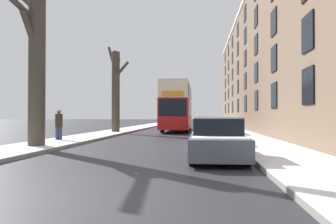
{
  "coord_description": "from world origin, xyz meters",
  "views": [
    {
      "loc": [
        2.21,
        -5.66,
        1.46
      ],
      "look_at": [
        -0.33,
        20.97,
        1.82
      ],
      "focal_mm": 35.0,
      "sensor_mm": 36.0,
      "label": 1
    }
  ],
  "objects_px": {
    "parked_car_1": "(212,134)",
    "bare_tree_left_0": "(36,52)",
    "bare_tree_left_1": "(116,89)",
    "parked_car_0": "(217,140)",
    "double_decker_bus": "(177,105)",
    "pedestrian_left_sidewalk": "(59,124)",
    "parked_car_3": "(207,126)",
    "parked_car_2": "(208,129)"
  },
  "relations": [
    {
      "from": "bare_tree_left_0",
      "to": "double_decker_bus",
      "type": "relative_size",
      "value": 0.77
    },
    {
      "from": "double_decker_bus",
      "to": "parked_car_0",
      "type": "bearing_deg",
      "value": -82.68
    },
    {
      "from": "bare_tree_left_0",
      "to": "parked_car_3",
      "type": "height_order",
      "value": "bare_tree_left_0"
    },
    {
      "from": "pedestrian_left_sidewalk",
      "to": "double_decker_bus",
      "type": "bearing_deg",
      "value": -122.22
    },
    {
      "from": "parked_car_1",
      "to": "bare_tree_left_1",
      "type": "bearing_deg",
      "value": 123.81
    },
    {
      "from": "parked_car_0",
      "to": "parked_car_1",
      "type": "bearing_deg",
      "value": 90.0
    },
    {
      "from": "double_decker_bus",
      "to": "parked_car_3",
      "type": "bearing_deg",
      "value": -64.19
    },
    {
      "from": "bare_tree_left_1",
      "to": "parked_car_0",
      "type": "bearing_deg",
      "value": -65.01
    },
    {
      "from": "parked_car_1",
      "to": "parked_car_3",
      "type": "height_order",
      "value": "parked_car_3"
    },
    {
      "from": "bare_tree_left_1",
      "to": "pedestrian_left_sidewalk",
      "type": "distance_m",
      "value": 10.22
    },
    {
      "from": "bare_tree_left_0",
      "to": "bare_tree_left_1",
      "type": "xyz_separation_m",
      "value": [
        0.13,
        13.56,
        -0.52
      ]
    },
    {
      "from": "parked_car_1",
      "to": "parked_car_0",
      "type": "bearing_deg",
      "value": -90.0
    },
    {
      "from": "bare_tree_left_0",
      "to": "parked_car_0",
      "type": "bearing_deg",
      "value": -21.14
    },
    {
      "from": "pedestrian_left_sidewalk",
      "to": "bare_tree_left_1",
      "type": "bearing_deg",
      "value": -105.12
    },
    {
      "from": "bare_tree_left_0",
      "to": "bare_tree_left_1",
      "type": "bearing_deg",
      "value": 89.46
    },
    {
      "from": "bare_tree_left_1",
      "to": "parked_car_2",
      "type": "xyz_separation_m",
      "value": [
        7.74,
        -5.98,
        -3.17
      ]
    },
    {
      "from": "bare_tree_left_1",
      "to": "double_decker_bus",
      "type": "distance_m",
      "value": 7.06
    },
    {
      "from": "bare_tree_left_1",
      "to": "parked_car_0",
      "type": "relative_size",
      "value": 1.99
    },
    {
      "from": "parked_car_0",
      "to": "parked_car_2",
      "type": "relative_size",
      "value": 0.93
    },
    {
      "from": "bare_tree_left_1",
      "to": "parked_car_2",
      "type": "distance_m",
      "value": 10.29
    },
    {
      "from": "double_decker_bus",
      "to": "parked_car_3",
      "type": "relative_size",
      "value": 2.66
    },
    {
      "from": "parked_car_1",
      "to": "double_decker_bus",
      "type": "bearing_deg",
      "value": 99.54
    },
    {
      "from": "bare_tree_left_0",
      "to": "parked_car_1",
      "type": "relative_size",
      "value": 2.05
    },
    {
      "from": "pedestrian_left_sidewalk",
      "to": "parked_car_3",
      "type": "bearing_deg",
      "value": -144.34
    },
    {
      "from": "bare_tree_left_1",
      "to": "parked_car_1",
      "type": "bearing_deg",
      "value": -56.19
    },
    {
      "from": "parked_car_0",
      "to": "pedestrian_left_sidewalk",
      "type": "height_order",
      "value": "pedestrian_left_sidewalk"
    },
    {
      "from": "parked_car_0",
      "to": "parked_car_2",
      "type": "distance_m",
      "value": 10.62
    },
    {
      "from": "bare_tree_left_0",
      "to": "bare_tree_left_1",
      "type": "distance_m",
      "value": 13.57
    },
    {
      "from": "double_decker_bus",
      "to": "pedestrian_left_sidewalk",
      "type": "height_order",
      "value": "double_decker_bus"
    },
    {
      "from": "parked_car_1",
      "to": "bare_tree_left_0",
      "type": "bearing_deg",
      "value": -165.71
    },
    {
      "from": "bare_tree_left_1",
      "to": "parked_car_1",
      "type": "xyz_separation_m",
      "value": [
        7.74,
        -11.56,
        -3.22
      ]
    },
    {
      "from": "double_decker_bus",
      "to": "parked_car_2",
      "type": "relative_size",
      "value": 2.74
    },
    {
      "from": "parked_car_0",
      "to": "parked_car_1",
      "type": "xyz_separation_m",
      "value": [
        0.0,
        5.05,
        -0.05
      ]
    },
    {
      "from": "bare_tree_left_0",
      "to": "parked_car_1",
      "type": "height_order",
      "value": "bare_tree_left_0"
    },
    {
      "from": "parked_car_0",
      "to": "parked_car_1",
      "type": "relative_size",
      "value": 0.9
    },
    {
      "from": "parked_car_3",
      "to": "parked_car_2",
      "type": "bearing_deg",
      "value": -90.0
    },
    {
      "from": "bare_tree_left_1",
      "to": "double_decker_bus",
      "type": "relative_size",
      "value": 0.68
    },
    {
      "from": "parked_car_3",
      "to": "pedestrian_left_sidewalk",
      "type": "xyz_separation_m",
      "value": [
        -8.45,
        -8.95,
        0.35
      ]
    },
    {
      "from": "bare_tree_left_0",
      "to": "pedestrian_left_sidewalk",
      "type": "bearing_deg",
      "value": 98.8
    },
    {
      "from": "bare_tree_left_0",
      "to": "parked_car_0",
      "type": "xyz_separation_m",
      "value": [
        7.87,
        -3.04,
        -3.68
      ]
    },
    {
      "from": "parked_car_3",
      "to": "parked_car_0",
      "type": "bearing_deg",
      "value": -90.0
    },
    {
      "from": "double_decker_bus",
      "to": "parked_car_1",
      "type": "distance_m",
      "value": 16.75
    }
  ]
}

